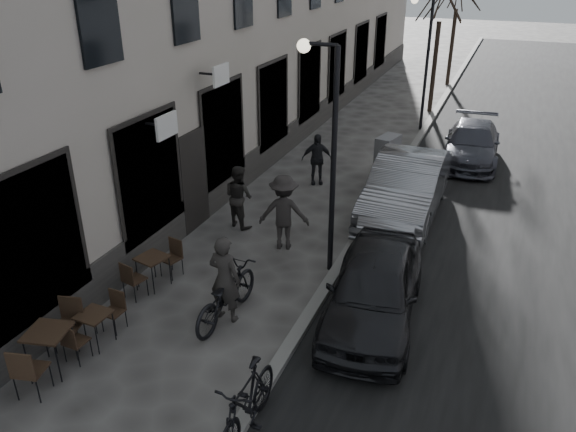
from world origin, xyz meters
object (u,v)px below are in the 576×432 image
Objects in this scene: streetlamp_far at (424,50)px; pedestrian_near at (239,196)px; streetlamp_near at (327,136)px; car_mid at (406,187)px; utility_cabinet at (387,157)px; pedestrian_mid at (284,212)px; car_near at (374,288)px; bistro_set_c at (153,268)px; car_far at (472,143)px; pedestrian_far at (317,159)px; bicycle at (226,294)px; tree_near at (441,2)px; bistro_set_a at (50,346)px; moped at (247,404)px; bistro_set_b at (95,326)px.

pedestrian_near is at bearing -104.42° from streetlamp_far.
streetlamp_near is 4.43m from car_mid.
utility_cabinet is at bearing 89.45° from streetlamp_near.
pedestrian_mid is at bearing -128.50° from car_mid.
pedestrian_near is 5.14m from car_near.
bistro_set_c is 12.26m from car_far.
utility_cabinet reaches higher than car_far.
pedestrian_far is at bearing -97.77° from pedestrian_mid.
car_near reaches higher than car_far.
pedestrian_far is at bearing -104.50° from streetlamp_far.
bicycle is at bearing -0.17° from bistro_set_c.
tree_near is 3.33× the size of bistro_set_a.
pedestrian_mid is 3.82m from car_mid.
pedestrian_near reaches higher than car_near.
car_mid is at bearing -127.46° from pedestrian_near.
bicycle is 1.12× the size of pedestrian_mid.
pedestrian_near is (-2.76, -10.73, -2.32)m from streetlamp_far.
moped is at bearing 139.29° from pedestrian_near.
streetlamp_near reaches higher than bistro_set_b.
moped is (0.46, -11.31, -0.10)m from utility_cabinet.
pedestrian_mid reaches higher than pedestrian_near.
moped is (0.45, -20.11, -4.08)m from tree_near.
pedestrian_mid reaches higher than car_near.
car_mid is at bearing -84.50° from tree_near.
car_near is (4.56, 2.67, 0.31)m from bistro_set_b.
streetlamp_far is 0.89× the size of tree_near.
utility_cabinet is at bearing -90.08° from tree_near.
utility_cabinet is at bearing 81.85° from bistro_set_c.
pedestrian_mid is at bearing 178.50° from pedestrian_near.
tree_near is 4.18× the size of utility_cabinet.
car_near is 5.13m from car_mid.
bistro_set_b is at bearing 61.53° from bistro_set_a.
pedestrian_far is 0.37× the size of car_far.
bistro_set_b is at bearing 109.47° from pedestrian_near.
car_mid is 1.14× the size of car_far.
streetlamp_near is 4.67m from bistro_set_c.
moped is (3.53, -0.91, 0.18)m from bistro_set_b.
utility_cabinet is 0.64× the size of bicycle.
utility_cabinet is at bearing -93.89° from bicycle.
car_mid is (1.10, -11.42, -3.83)m from tree_near.
streetlamp_near is 6.68m from utility_cabinet.
bistro_set_c is 0.30× the size of car_mid.
utility_cabinet is at bearing -97.70° from pedestrian_near.
utility_cabinet is 0.32× the size of car_near.
bistro_set_b is at bearing -72.70° from bistro_set_c.
pedestrian_far is at bearing -100.72° from tree_near.
streetlamp_near is 5.70m from pedestrian_far.
bistro_set_a is at bearing 53.73° from bicycle.
moped is (0.52, -5.11, -2.57)m from streetlamp_near.
pedestrian_mid is at bearing 72.07° from bistro_set_b.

